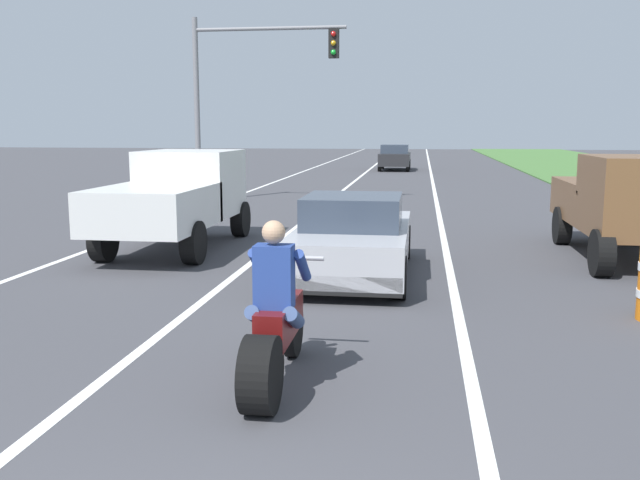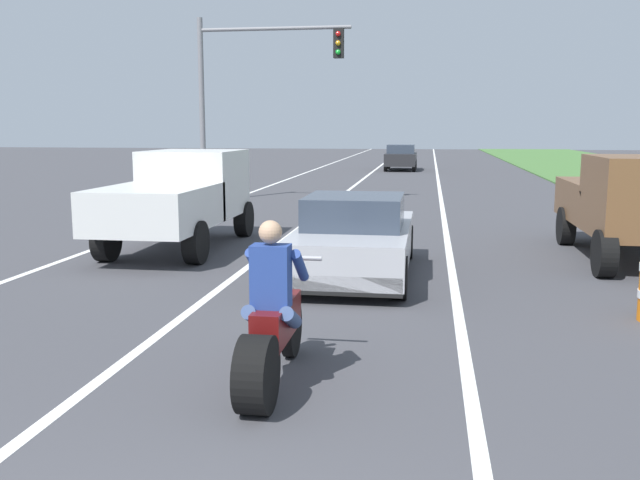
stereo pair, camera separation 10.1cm
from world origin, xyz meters
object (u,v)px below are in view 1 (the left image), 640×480
at_px(pickup_truck_right_shoulder_brown, 629,201).
at_px(motorcycle_with_rider, 275,328).
at_px(distant_car_far_ahead, 395,157).
at_px(pickup_truck_left_lane_white, 177,195).
at_px(traffic_light_mast_near, 243,79).
at_px(sports_car_silver, 354,239).

bearing_deg(pickup_truck_right_shoulder_brown, motorcycle_with_rider, -125.01).
bearing_deg(distant_car_far_ahead, pickup_truck_left_lane_white, -97.02).
height_order(pickup_truck_right_shoulder_brown, traffic_light_mast_near, traffic_light_mast_near).
bearing_deg(traffic_light_mast_near, sports_car_silver, -66.90).
distance_m(motorcycle_with_rider, sports_car_silver, 5.21).
relative_size(traffic_light_mast_near, distant_car_far_ahead, 1.50).
height_order(pickup_truck_right_shoulder_brown, distant_car_far_ahead, pickup_truck_right_shoulder_brown).
bearing_deg(traffic_light_mast_near, motorcycle_with_rider, -74.62).
relative_size(sports_car_silver, pickup_truck_right_shoulder_brown, 0.90).
height_order(motorcycle_with_rider, pickup_truck_right_shoulder_brown, pickup_truck_right_shoulder_brown).
relative_size(motorcycle_with_rider, distant_car_far_ahead, 0.55).
bearing_deg(traffic_light_mast_near, distant_car_far_ahead, 77.16).
relative_size(motorcycle_with_rider, pickup_truck_left_lane_white, 0.46).
relative_size(sports_car_silver, distant_car_far_ahead, 1.08).
distance_m(sports_car_silver, pickup_truck_left_lane_white, 4.45).
relative_size(pickup_truck_right_shoulder_brown, traffic_light_mast_near, 0.80).
xyz_separation_m(motorcycle_with_rider, distant_car_far_ahead, (-0.21, 34.92, 0.18)).
xyz_separation_m(pickup_truck_right_shoulder_brown, traffic_light_mast_near, (-9.69, 8.80, 2.92)).
height_order(sports_car_silver, traffic_light_mast_near, traffic_light_mast_near).
relative_size(pickup_truck_right_shoulder_brown, distant_car_far_ahead, 1.20).
bearing_deg(pickup_truck_right_shoulder_brown, distant_car_far_ahead, 101.20).
bearing_deg(sports_car_silver, traffic_light_mast_near, 113.10).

